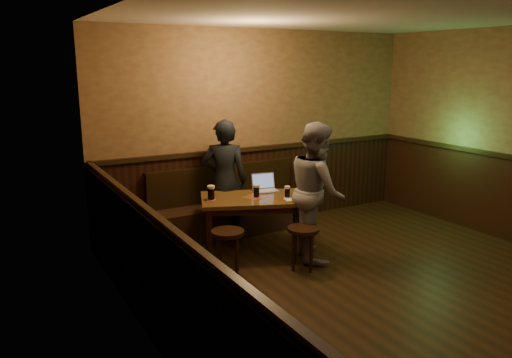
{
  "coord_description": "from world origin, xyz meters",
  "views": [
    {
      "loc": [
        -3.63,
        -3.22,
        2.32
      ],
      "look_at": [
        -0.72,
        1.88,
        0.96
      ],
      "focal_mm": 35.0,
      "sensor_mm": 36.0,
      "label": 1
    }
  ],
  "objects": [
    {
      "name": "laptop",
      "position": [
        -0.42,
        2.19,
        0.77
      ],
      "size": [
        0.35,
        0.3,
        0.22
      ],
      "rotation": [
        0.0,
        0.0,
        -0.17
      ],
      "color": "silver",
      "rests_on": "pub_table"
    },
    {
      "name": "room",
      "position": [
        0.0,
        0.22,
        1.2
      ],
      "size": [
        5.04,
        6.04,
        2.84
      ],
      "color": "black",
      "rests_on": "ground"
    },
    {
      "name": "menu",
      "position": [
        -0.33,
        1.65,
        0.71
      ],
      "size": [
        0.26,
        0.21,
        0.0
      ],
      "primitive_type": "cube",
      "rotation": [
        0.0,
        0.0,
        -0.33
      ],
      "color": "silver",
      "rests_on": "pub_table"
    },
    {
      "name": "pint_mid",
      "position": [
        -0.67,
        1.97,
        0.79
      ],
      "size": [
        0.1,
        0.1,
        0.16
      ],
      "color": "maroon",
      "rests_on": "pub_table"
    },
    {
      "name": "bench",
      "position": [
        -0.68,
        2.75,
        0.31
      ],
      "size": [
        2.2,
        0.5,
        0.95
      ],
      "color": "black",
      "rests_on": "ground"
    },
    {
      "name": "stool_right",
      "position": [
        -0.48,
        1.22,
        0.4
      ],
      "size": [
        0.4,
        0.4,
        0.5
      ],
      "rotation": [
        0.0,
        0.0,
        0.1
      ],
      "color": "black",
      "rests_on": "ground"
    },
    {
      "name": "stool_left",
      "position": [
        -1.29,
        1.54,
        0.4
      ],
      "size": [
        0.46,
        0.46,
        0.51
      ],
      "rotation": [
        0.0,
        0.0,
        0.27
      ],
      "color": "black",
      "rests_on": "ground"
    },
    {
      "name": "person_grey",
      "position": [
        -0.12,
        1.47,
        0.83
      ],
      "size": [
        0.9,
        0.99,
        1.66
      ],
      "primitive_type": "imported",
      "rotation": [
        0.0,
        0.0,
        1.16
      ],
      "color": "gray",
      "rests_on": "ground"
    },
    {
      "name": "pint_left",
      "position": [
        -1.21,
        2.14,
        0.8
      ],
      "size": [
        0.12,
        0.12,
        0.18
      ],
      "color": "maroon",
      "rests_on": "pub_table"
    },
    {
      "name": "person_suit",
      "position": [
        -0.82,
        2.55,
        0.81
      ],
      "size": [
        0.71,
        0.63,
        1.63
      ],
      "primitive_type": "imported",
      "rotation": [
        0.0,
        0.0,
        2.63
      ],
      "color": "black",
      "rests_on": "ground"
    },
    {
      "name": "pub_table",
      "position": [
        -0.68,
        1.98,
        0.61
      ],
      "size": [
        1.51,
        1.19,
        0.71
      ],
      "rotation": [
        0.0,
        0.0,
        -0.38
      ],
      "color": "#503517",
      "rests_on": "ground"
    },
    {
      "name": "pint_right",
      "position": [
        -0.34,
        1.77,
        0.78
      ],
      "size": [
        0.09,
        0.09,
        0.14
      ],
      "color": "maroon",
      "rests_on": "pub_table"
    }
  ]
}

